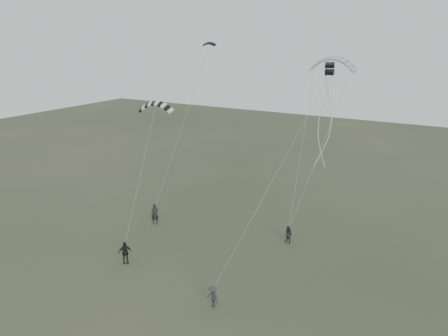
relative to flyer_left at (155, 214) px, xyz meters
The scene contains 9 objects.
ground 8.12m from the flyer_left, 40.26° to the right, with size 140.00×140.00×0.00m, color #2D3924.
flyer_left is the anchor object (origin of this frame).
flyer_right 12.74m from the flyer_left, 11.01° to the left, with size 0.76×0.59×1.57m, color #28282E.
flyer_center 7.62m from the flyer_left, 69.44° to the right, with size 1.07×0.44×1.82m, color black.
flyer_far 14.55m from the flyer_left, 36.71° to the right, with size 1.00×0.57×1.54m, color #2E2E33.
kite_dark_small 17.41m from the flyer_left, 79.95° to the left, with size 1.31×0.39×0.46m, color black, non-canonical shape.
kite_pale_large 21.92m from the flyer_left, 38.33° to the left, with size 4.33×0.97×1.75m, color #9EA0A3, non-canonical shape.
kite_striped 10.86m from the flyer_left, 34.19° to the right, with size 2.95×0.74×1.16m, color black, non-canonical shape.
kite_box 21.64m from the flyer_left, ahead, with size 0.57×0.57×0.68m, color black, non-canonical shape.
Camera 1 is at (18.53, -24.75, 17.13)m, focal length 35.00 mm.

